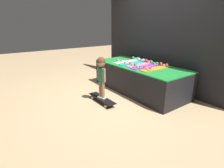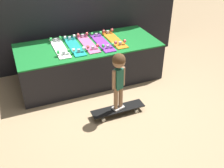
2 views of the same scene
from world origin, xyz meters
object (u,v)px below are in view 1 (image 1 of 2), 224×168
Objects in this scene: child at (101,70)px; skateboard_orange_on_rack at (156,68)px; skateboard_teal_on_rack at (133,63)px; skateboard_pink_on_rack at (141,64)px; skateboard_white_on_rack at (128,61)px; skateboard_purple_on_rack at (146,66)px; skateboard_on_floor at (102,99)px.

skateboard_orange_on_rack is at bearing 55.40° from child.
skateboard_teal_on_rack is 0.22m from skateboard_pink_on_rack.
skateboard_teal_on_rack is (0.22, -0.01, 0.00)m from skateboard_white_on_rack.
skateboard_white_on_rack is at bearing 176.79° from skateboard_teal_on_rack.
child is (-0.39, -1.09, 0.04)m from skateboard_orange_on_rack.
skateboard_pink_on_rack is 0.94× the size of child.
skateboard_purple_on_rack is (0.67, -0.04, 0.00)m from skateboard_white_on_rack.
skateboard_white_on_rack is 0.94× the size of child.
skateboard_white_on_rack is at bearing 176.25° from skateboard_purple_on_rack.
skateboard_pink_on_rack is at bearing 92.87° from skateboard_on_floor.
skateboard_purple_on_rack is 1.06m from child.
skateboard_on_floor is (0.50, -1.09, -0.56)m from skateboard_white_on_rack.
child reaches higher than skateboard_white_on_rack.
child reaches higher than skateboard_pink_on_rack.
skateboard_on_floor is (0.05, -1.10, -0.56)m from skateboard_pink_on_rack.
skateboard_pink_on_rack is 1.00× the size of skateboard_purple_on_rack.
skateboard_teal_on_rack is 0.67m from skateboard_orange_on_rack.
child is (-0.17, -1.05, 0.04)m from skateboard_purple_on_rack.
skateboard_orange_on_rack is (0.45, -0.01, 0.00)m from skateboard_pink_on_rack.
skateboard_pink_on_rack is at bearing 4.74° from skateboard_teal_on_rack.
skateboard_orange_on_rack is (0.90, -0.00, 0.00)m from skateboard_white_on_rack.
skateboard_pink_on_rack is (0.45, 0.01, 0.00)m from skateboard_white_on_rack.
child reaches higher than skateboard_on_floor.
skateboard_white_on_rack is 1.00× the size of skateboard_pink_on_rack.
skateboard_teal_on_rack and skateboard_pink_on_rack have the same top height.
skateboard_on_floor is at bearing -65.22° from skateboard_white_on_rack.
skateboard_purple_on_rack is at bearing 66.09° from child.
child is (0.00, 0.00, 0.60)m from skateboard_on_floor.
child is at bearing -75.48° from skateboard_teal_on_rack.
skateboard_orange_on_rack is 0.94× the size of child.
skateboard_purple_on_rack is at bearing -169.30° from skateboard_orange_on_rack.
skateboard_teal_on_rack is 1.25m from skateboard_on_floor.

